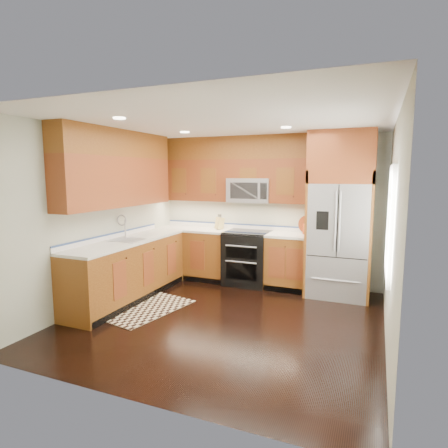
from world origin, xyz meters
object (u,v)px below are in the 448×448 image
at_px(refrigerator, 340,215).
at_px(rug, 146,308).
at_px(knife_block, 220,223).
at_px(utensil_crock, 307,227).
at_px(range, 247,258).

distance_m(refrigerator, rug, 3.29).
height_order(refrigerator, knife_block, refrigerator).
bearing_deg(rug, knife_block, 90.19).
bearing_deg(knife_block, utensil_crock, 1.70).
height_order(refrigerator, utensil_crock, refrigerator).
xyz_separation_m(rug, utensil_crock, (1.95, 1.88, 1.06)).
height_order(range, knife_block, knife_block).
bearing_deg(rug, refrigerator, 46.16).
bearing_deg(knife_block, rug, -101.69).
relative_size(refrigerator, rug, 1.98).
relative_size(range, utensil_crock, 2.60).
height_order(refrigerator, rug, refrigerator).
bearing_deg(range, rug, -118.61).
relative_size(refrigerator, knife_block, 9.43).
distance_m(rug, utensil_crock, 2.91).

